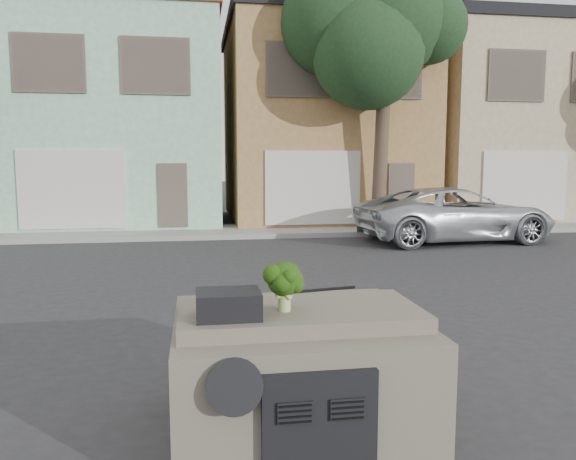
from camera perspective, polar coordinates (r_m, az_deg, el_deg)
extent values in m
plane|color=#303033|center=(7.85, -3.06, -9.97)|extent=(120.00, 120.00, 0.00)
cube|color=gray|center=(18.12, -6.65, -0.13)|extent=(40.00, 3.00, 0.15)
cube|color=#9ED6AE|center=(22.19, -16.50, 10.49)|extent=(7.20, 8.20, 7.55)
cube|color=#A97D49|center=(22.54, 3.12, 10.70)|extent=(7.20, 8.20, 7.55)
cube|color=tan|center=(25.22, 20.27, 9.88)|extent=(7.20, 8.20, 7.55)
imported|color=silver|center=(16.93, 16.55, -1.12)|extent=(5.78, 2.97, 1.56)
cube|color=#1C371B|center=(18.33, 9.50, 12.99)|extent=(4.40, 4.00, 8.50)
cube|color=#6C6453|center=(4.86, 0.84, -13.81)|extent=(2.00, 1.80, 1.12)
cube|color=black|center=(4.26, -6.07, -7.51)|extent=(0.48, 0.38, 0.20)
cube|color=black|center=(5.10, 3.22, -6.10)|extent=(0.69, 0.15, 0.02)
cube|color=#1A370A|center=(4.39, -0.39, -5.69)|extent=(0.42, 0.42, 0.40)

